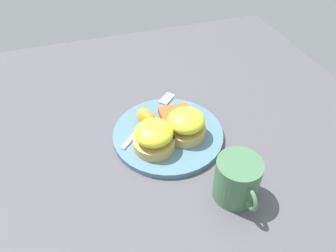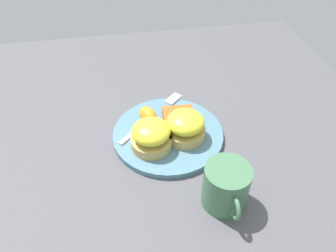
{
  "view_description": "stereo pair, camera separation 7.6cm",
  "coord_description": "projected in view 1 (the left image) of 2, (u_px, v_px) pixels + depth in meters",
  "views": [
    {
      "loc": [
        0.54,
        -0.17,
        0.55
      ],
      "look_at": [
        0.0,
        0.0,
        0.03
      ],
      "focal_mm": 35.0,
      "sensor_mm": 36.0,
      "label": 1
    },
    {
      "loc": [
        0.55,
        -0.1,
        0.55
      ],
      "look_at": [
        0.0,
        0.0,
        0.03
      ],
      "focal_mm": 35.0,
      "sensor_mm": 36.0,
      "label": 2
    }
  ],
  "objects": [
    {
      "name": "plate",
      "position": [
        168.0,
        134.0,
        0.78
      ],
      "size": [
        0.26,
        0.26,
        0.01
      ],
      "primitive_type": "cylinder",
      "color": "slate",
      "rests_on": "ground_plane"
    },
    {
      "name": "sandwich_benedict_right",
      "position": [
        186.0,
        124.0,
        0.75
      ],
      "size": [
        0.09,
        0.09,
        0.07
      ],
      "color": "tan",
      "rests_on": "plate"
    },
    {
      "name": "orange_wedge",
      "position": [
        147.0,
        118.0,
        0.78
      ],
      "size": [
        0.07,
        0.06,
        0.04
      ],
      "primitive_type": "ellipsoid",
      "rotation": [
        0.0,
        0.0,
        0.39
      ],
      "color": "orange",
      "rests_on": "plate"
    },
    {
      "name": "cup",
      "position": [
        237.0,
        180.0,
        0.63
      ],
      "size": [
        0.12,
        0.09,
        0.09
      ],
      "color": "#42704C",
      "rests_on": "ground_plane"
    },
    {
      "name": "fork",
      "position": [
        152.0,
        115.0,
        0.82
      ],
      "size": [
        0.17,
        0.18,
        0.0
      ],
      "color": "silver",
      "rests_on": "plate"
    },
    {
      "name": "ground_plane",
      "position": [
        168.0,
        136.0,
        0.79
      ],
      "size": [
        1.1,
        1.1,
        0.0
      ],
      "primitive_type": "plane",
      "color": "#4C4C51"
    },
    {
      "name": "sandwich_benedict_left",
      "position": [
        154.0,
        137.0,
        0.72
      ],
      "size": [
        0.09,
        0.09,
        0.07
      ],
      "color": "tan",
      "rests_on": "plate"
    },
    {
      "name": "hashbrown_patty",
      "position": [
        179.0,
        122.0,
        0.79
      ],
      "size": [
        0.12,
        0.08,
        0.02
      ],
      "primitive_type": "cube",
      "rotation": [
        0.0,
        0.0,
        -0.04
      ],
      "color": "#B15722",
      "rests_on": "plate"
    }
  ]
}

